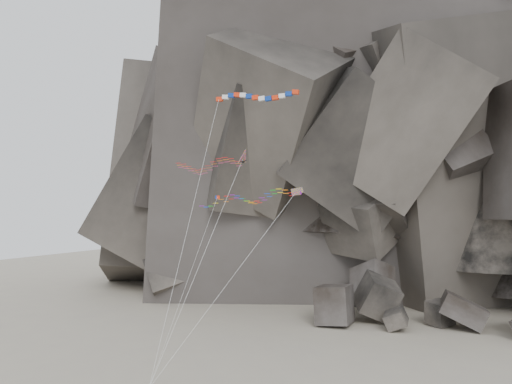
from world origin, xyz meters
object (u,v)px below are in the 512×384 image
at_px(delta_kite, 205,165).
at_px(pennant_kite, 205,231).
at_px(banner_kite, 255,98).
at_px(parafoil_kite, 243,198).

relative_size(delta_kite, pennant_kite, 1.29).
xyz_separation_m(delta_kite, pennant_kite, (2.46, -4.25, -7.46)).
bearing_deg(delta_kite, pennant_kite, -55.84).
bearing_deg(delta_kite, banner_kite, 35.06).
bearing_deg(banner_kite, parafoil_kite, -172.95).
bearing_deg(parafoil_kite, pennant_kite, -84.04).
bearing_deg(pennant_kite, parafoil_kite, 84.74).
xyz_separation_m(delta_kite, banner_kite, (5.10, 3.06, 8.10)).
bearing_deg(pennant_kite, delta_kite, 124.42).
relative_size(delta_kite, banner_kite, 0.76).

